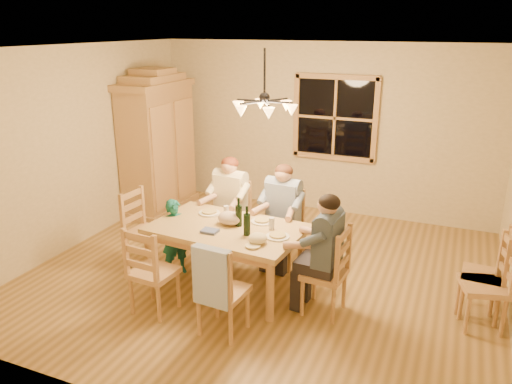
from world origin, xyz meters
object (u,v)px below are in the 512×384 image
at_px(chandelier, 264,106).
at_px(chair_spare_back, 481,289).
at_px(chair_spare_front, 481,299).
at_px(chair_end_left, 147,243).
at_px(adult_slate_man, 326,240).
at_px(chair_end_right, 324,286).
at_px(chair_near_right, 223,305).
at_px(adult_plaid_man, 283,203).
at_px(armoire, 158,148).
at_px(chair_near_left, 155,285).
at_px(wine_bottle_a, 239,212).
at_px(chair_far_left, 230,232).
at_px(wine_bottle_b, 247,221).
at_px(chair_far_right, 282,243).
at_px(dining_table, 227,235).
at_px(child, 176,237).
at_px(adult_woman, 230,194).

bearing_deg(chandelier, chair_spare_back, 0.76).
bearing_deg(chair_spare_back, chair_spare_front, -177.09).
distance_m(chandelier, chair_spare_front, 3.03).
height_order(chair_end_left, adult_slate_man, adult_slate_man).
height_order(chandelier, chair_end_right, chandelier).
height_order(chandelier, chair_near_right, chandelier).
xyz_separation_m(chair_end_right, adult_plaid_man, (-0.79, 0.87, 0.54)).
bearing_deg(chair_end_left, armoire, -147.38).
xyz_separation_m(chair_near_left, wine_bottle_a, (0.60, 0.85, 0.62)).
distance_m(chandelier, chair_far_left, 1.92).
xyz_separation_m(chair_end_right, chair_spare_back, (1.54, 0.58, 0.00)).
xyz_separation_m(chair_near_left, wine_bottle_b, (0.79, 0.64, 0.62)).
relative_size(chair_end_right, adult_plaid_man, 1.13).
bearing_deg(chair_far_left, chair_end_right, 153.43).
distance_m(chair_near_left, chair_end_left, 1.11).
bearing_deg(chair_far_right, chair_far_left, 0.00).
distance_m(dining_table, child, 0.76).
bearing_deg(chair_end_left, chair_near_left, 43.26).
bearing_deg(chair_end_right, chandelier, 63.51).
height_order(chair_near_right, chair_end_right, same).
bearing_deg(chair_far_right, child, 36.77).
xyz_separation_m(chair_end_right, adult_woman, (-1.54, 0.93, 0.54)).
xyz_separation_m(child, chair_spare_back, (3.45, 0.42, -0.18)).
bearing_deg(armoire, dining_table, -41.52).
bearing_deg(adult_plaid_man, wine_bottle_b, 88.95).
height_order(adult_plaid_man, chair_spare_back, adult_plaid_man).
distance_m(adult_slate_man, wine_bottle_b, 0.88).
height_order(dining_table, wine_bottle_b, wine_bottle_b).
xyz_separation_m(adult_slate_man, child, (-1.91, 0.16, -0.36)).
relative_size(adult_slate_man, wine_bottle_b, 2.65).
bearing_deg(chair_near_right, wine_bottle_b, 98.98).
relative_size(chair_near_right, child, 1.04).
bearing_deg(adult_woman, chair_far_right, -180.00).
height_order(armoire, chair_far_right, armoire).
relative_size(adult_woman, adult_plaid_man, 1.00).
bearing_deg(chair_spare_front, chair_far_left, 64.21).
bearing_deg(chair_end_left, adult_slate_man, 90.00).
bearing_deg(wine_bottle_a, chandelier, 67.35).
distance_m(chair_end_left, chair_spare_back, 3.92).
relative_size(chair_far_left, adult_plaid_man, 1.13).
bearing_deg(dining_table, armoire, 138.48).
distance_m(armoire, wine_bottle_a, 2.91).
xyz_separation_m(dining_table, adult_woman, (-0.36, 0.84, 0.18)).
distance_m(chair_near_right, chair_spare_back, 2.70).
relative_size(armoire, dining_table, 1.29).
height_order(chair_near_left, wine_bottle_b, wine_bottle_b).
bearing_deg(chair_spare_front, chair_end_left, 77.23).
height_order(chair_near_right, wine_bottle_b, wine_bottle_b).
relative_size(chair_far_left, chair_end_left, 1.00).
bearing_deg(armoire, chair_far_left, -30.84).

